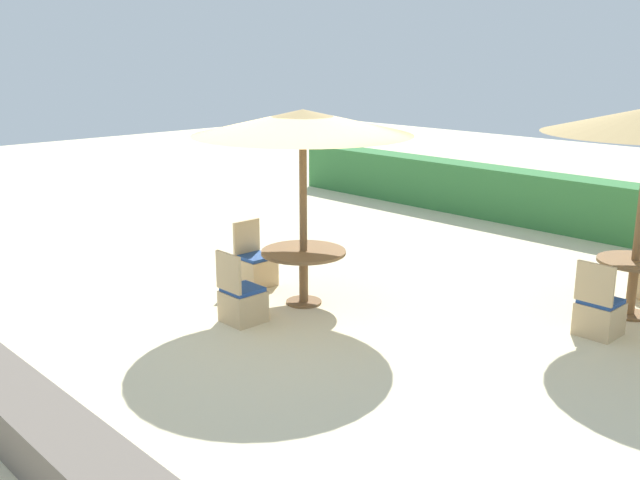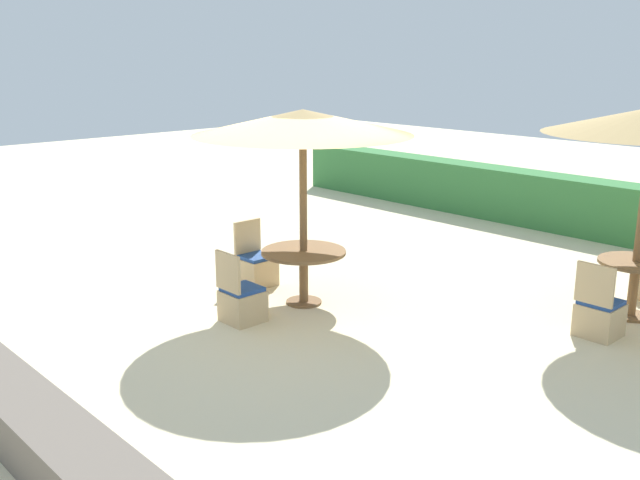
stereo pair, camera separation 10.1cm
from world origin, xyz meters
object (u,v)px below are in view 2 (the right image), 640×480
parasol_center (303,123)px  patio_chair_center_west (256,267)px  patio_chair_center_south (242,302)px  patio_chair_back_right_south (599,315)px  round_table_back_right (635,275)px  round_table_center (304,261)px

parasol_center → patio_chair_center_west: (-1.06, 0.02, -2.15)m
patio_chair_center_south → patio_chair_back_right_south: size_ratio=1.00×
patio_chair_center_south → patio_chair_back_right_south: same height
parasol_center → round_table_back_right: (3.24, 2.72, -1.86)m
round_table_center → round_table_back_right: round_table_back_right is taller
parasol_center → patio_chair_back_right_south: parasol_center is taller
round_table_center → round_table_back_right: bearing=40.0°
parasol_center → patio_chair_center_south: (-0.02, -1.02, -2.15)m
parasol_center → round_table_center: size_ratio=2.51×
patio_chair_center_west → patio_chair_center_south: bearing=44.8°
parasol_center → patio_chair_center_south: parasol_center is taller
parasol_center → patio_chair_back_right_south: bearing=28.8°
patio_chair_center_west → patio_chair_center_south: size_ratio=1.00×
round_table_center → patio_chair_back_right_south: size_ratio=1.21×
patio_chair_center_west → patio_chair_back_right_south: (4.32, 1.77, 0.00)m
round_table_back_right → patio_chair_center_south: bearing=-131.1°
round_table_center → patio_chair_center_west: 1.11m
patio_chair_center_west → patio_chair_center_south: (1.04, -1.05, 0.00)m
round_table_center → patio_chair_center_south: bearing=-91.3°
patio_chair_center_south → patio_chair_back_right_south: (3.28, 2.82, 0.00)m
parasol_center → round_table_center: (0.00, -0.00, -1.83)m
round_table_center → patio_chair_center_west: (-1.06, 0.02, -0.33)m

